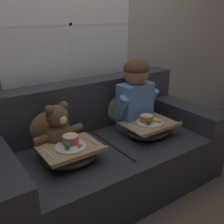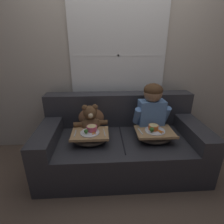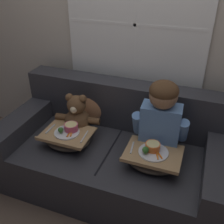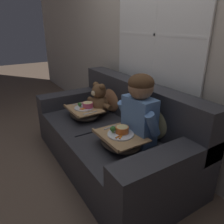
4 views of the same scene
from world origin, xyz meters
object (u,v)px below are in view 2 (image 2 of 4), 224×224
(throw_pillow_behind_teddy, at_px, (91,113))
(teddy_bear, at_px, (91,122))
(lap_tray_child, at_px, (154,135))
(child_figure, at_px, (152,107))
(couch, at_px, (121,142))
(throw_pillow_behind_child, at_px, (147,112))
(lap_tray_teddy, at_px, (90,137))

(throw_pillow_behind_teddy, relative_size, teddy_bear, 0.93)
(teddy_bear, bearing_deg, lap_tray_child, -14.60)
(throw_pillow_behind_teddy, xyz_separation_m, lap_tray_child, (0.73, -0.38, -0.13))
(throw_pillow_behind_teddy, distance_m, child_figure, 0.77)
(couch, distance_m, throw_pillow_behind_child, 0.52)
(teddy_bear, xyz_separation_m, lap_tray_teddy, (0.00, -0.19, -0.10))
(couch, relative_size, lap_tray_teddy, 4.63)
(throw_pillow_behind_child, bearing_deg, lap_tray_child, -90.17)
(throw_pillow_behind_child, relative_size, lap_tray_teddy, 1.02)
(lap_tray_child, bearing_deg, throw_pillow_behind_teddy, 152.45)
(child_figure, bearing_deg, throw_pillow_behind_child, 90.02)
(lap_tray_child, bearing_deg, lap_tray_teddy, 179.91)
(couch, xyz_separation_m, child_figure, (0.37, 0.03, 0.45))
(couch, bearing_deg, child_figure, 4.89)
(lap_tray_child, xyz_separation_m, lap_tray_teddy, (-0.73, 0.00, 0.00))
(teddy_bear, distance_m, lap_tray_child, 0.76)
(lap_tray_child, bearing_deg, child_figure, 89.65)
(child_figure, bearing_deg, teddy_bear, -179.68)
(throw_pillow_behind_teddy, distance_m, lap_tray_teddy, 0.40)
(lap_tray_child, relative_size, lap_tray_teddy, 1.03)
(couch, xyz_separation_m, lap_tray_teddy, (-0.37, -0.16, 0.18))
(throw_pillow_behind_child, xyz_separation_m, teddy_bear, (-0.73, -0.19, -0.03))
(throw_pillow_behind_child, bearing_deg, couch, -149.19)
(child_figure, height_order, teddy_bear, child_figure)
(throw_pillow_behind_teddy, height_order, lap_tray_teddy, throw_pillow_behind_teddy)
(child_figure, xyz_separation_m, lap_tray_teddy, (-0.73, -0.19, -0.27))
(throw_pillow_behind_teddy, bearing_deg, throw_pillow_behind_child, 0.00)
(child_figure, relative_size, teddy_bear, 1.50)
(child_figure, xyz_separation_m, lap_tray_child, (-0.00, -0.20, -0.27))
(couch, relative_size, teddy_bear, 4.63)
(throw_pillow_behind_teddy, height_order, teddy_bear, throw_pillow_behind_teddy)
(throw_pillow_behind_teddy, distance_m, lap_tray_child, 0.84)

